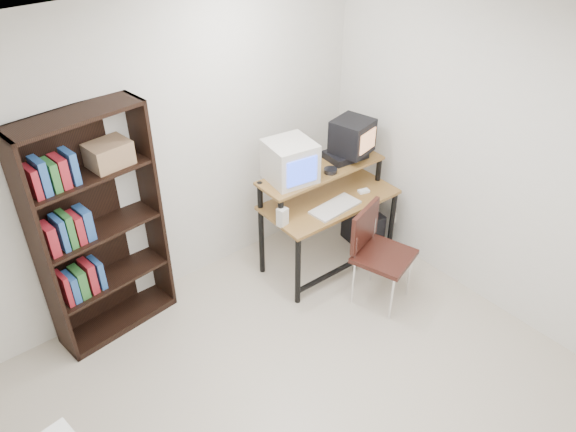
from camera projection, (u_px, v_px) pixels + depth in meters
floor at (321, 421)px, 4.01m from camera, size 4.00×4.00×0.01m
ceiling at (341, 65)px, 2.54m from camera, size 4.00×4.00×0.01m
back_wall at (161, 157)px, 4.55m from camera, size 4.00×0.01×2.60m
right_wall at (519, 174)px, 4.32m from camera, size 0.01×4.00×2.60m
computer_desk at (328, 201)px, 5.12m from camera, size 1.26×0.65×0.98m
crt_monitor at (290, 162)px, 4.78m from camera, size 0.44×0.44×0.36m
vcr at (345, 155)px, 5.19m from camera, size 0.38×0.29×0.08m
crt_tv at (352, 136)px, 5.08m from camera, size 0.39×0.38×0.31m
cd_spindle at (331, 171)px, 4.97m from camera, size 0.13×0.13×0.05m
keyboard at (335, 208)px, 4.95m from camera, size 0.48×0.24×0.03m
mousepad at (365, 193)px, 5.18m from camera, size 0.25×0.22×0.01m
mouse at (364, 192)px, 5.17m from camera, size 0.11×0.08×0.03m
desk_speaker at (282, 217)px, 4.71m from camera, size 0.09×0.09×0.17m
pc_tower at (363, 227)px, 5.62m from camera, size 0.26×0.47×0.42m
school_chair at (377, 246)px, 4.78m from camera, size 0.56×0.56×0.90m
bookshelf at (96, 227)px, 4.28m from camera, size 0.99×0.43×1.92m
wall_outlet at (393, 216)px, 5.61m from camera, size 0.02×0.08×0.12m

